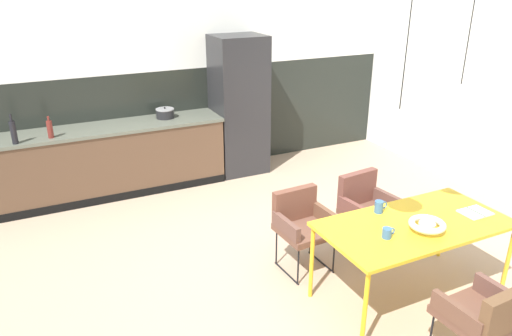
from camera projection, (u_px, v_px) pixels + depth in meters
name	position (u px, v px, depth m)	size (l,w,h in m)	color
ground_plane	(315.00, 283.00, 4.43)	(8.46, 8.46, 0.00)	tan
back_wall_splashback_dark	(196.00, 119.00, 6.83)	(6.26, 0.12, 1.45)	black
back_wall_panel_upper	(191.00, 12.00, 6.28)	(6.26, 0.12, 1.45)	white
kitchen_counter	(100.00, 162.00, 6.06)	(3.15, 0.63, 0.89)	brown
refrigerator_column	(239.00, 106.00, 6.64)	(0.69, 0.60, 1.89)	#232326
dining_table	(414.00, 228.00, 4.00)	(1.59, 0.81, 0.73)	gold
armchair_near_window	(365.00, 202.00, 4.82)	(0.53, 0.52, 0.80)	brown
armchair_corner_seat	(487.00, 313.00, 3.28)	(0.51, 0.49, 0.74)	brown
armchair_facing_counter	(302.00, 219.00, 4.52)	(0.51, 0.49, 0.76)	brown
fruit_bowl	(427.00, 225.00, 3.83)	(0.29, 0.29, 0.09)	silver
open_book	(475.00, 212.00, 4.14)	(0.25, 0.20, 0.02)	white
mug_glass_clear	(387.00, 233.00, 3.74)	(0.12, 0.07, 0.08)	#335B93
mug_white_ceramic	(379.00, 207.00, 4.14)	(0.12, 0.08, 0.11)	#335B93
cooking_pot	(165.00, 113.00, 6.28)	(0.24, 0.24, 0.15)	black
bottle_oil_tall	(14.00, 132.00, 5.29)	(0.07, 0.07, 0.34)	black
bottle_wine_green	(50.00, 129.00, 5.50)	(0.06, 0.06, 0.26)	maroon
pendant_lamp_over_table_near	(398.00, 124.00, 3.51)	(0.32, 0.32, 1.35)	black
pendant_lamp_over_table_far	(459.00, 99.00, 3.77)	(0.38, 0.38, 1.25)	black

